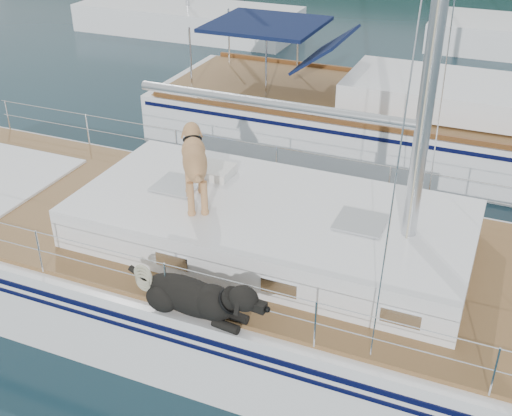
% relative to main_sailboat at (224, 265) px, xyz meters
% --- Properties ---
extents(ground, '(120.00, 120.00, 0.00)m').
position_rel_main_sailboat_xyz_m(ground, '(-0.09, 0.01, -0.68)').
color(ground, black).
rests_on(ground, ground).
extents(main_sailboat, '(12.00, 3.95, 14.01)m').
position_rel_main_sailboat_xyz_m(main_sailboat, '(0.00, 0.00, 0.00)').
color(main_sailboat, white).
rests_on(main_sailboat, ground).
extents(neighbor_sailboat, '(11.00, 3.50, 13.30)m').
position_rel_main_sailboat_xyz_m(neighbor_sailboat, '(1.33, 6.47, -0.05)').
color(neighbor_sailboat, white).
rests_on(neighbor_sailboat, ground).
extents(bg_boat_west, '(8.00, 3.00, 11.65)m').
position_rel_main_sailboat_xyz_m(bg_boat_west, '(-8.09, 14.01, -0.23)').
color(bg_boat_west, white).
rests_on(bg_boat_west, ground).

